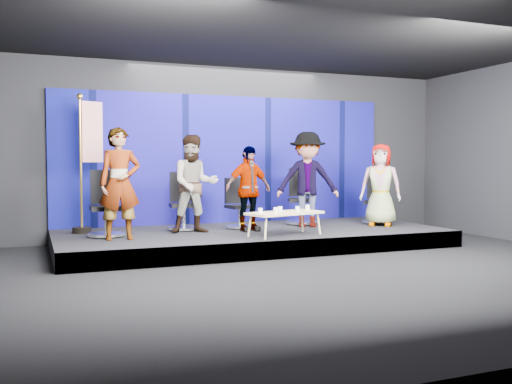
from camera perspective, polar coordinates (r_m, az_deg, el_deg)
ground at (r=8.28m, az=6.08°, el=-7.77°), size 10.00×10.00×0.00m
room_walls at (r=8.18m, az=6.17°, el=9.20°), size 10.02×8.02×3.51m
riser at (r=10.50m, az=-0.29°, el=-4.63°), size 7.00×3.00×0.30m
backdrop at (r=11.77m, az=-2.86°, el=3.27°), size 7.00×0.08×2.60m
chair_a at (r=9.85m, az=-14.79°, el=-2.21°), size 0.64×0.64×1.11m
panelist_a at (r=9.37m, az=-13.47°, el=0.82°), size 0.67×0.44×1.80m
chair_b at (r=10.54m, az=-7.29°, el=-1.89°), size 0.66×0.66×1.06m
panelist_b at (r=10.05m, az=-6.17°, el=0.81°), size 0.91×0.74×1.72m
chair_c at (r=10.75m, az=-1.78°, el=-1.98°), size 0.62×0.62×0.95m
panelist_c at (r=10.25m, az=-0.80°, el=0.34°), size 0.95×0.52×1.54m
chair_d at (r=11.48m, az=4.52°, el=-1.37°), size 0.82×0.82×1.13m
panelist_d at (r=10.96m, az=5.18°, el=1.25°), size 1.34×1.06×1.82m
chair_e at (r=11.90m, az=11.91°, el=-1.49°), size 0.79×0.79×0.99m
panelist_e at (r=11.39m, az=12.36°, el=0.71°), size 0.93×0.89×1.60m
coffee_table at (r=9.65m, az=2.90°, el=-2.18°), size 1.42×0.88×0.41m
mug_a at (r=9.35m, az=0.44°, el=-1.88°), size 0.07×0.07×0.09m
mug_b at (r=9.47m, az=1.99°, el=-1.82°), size 0.07×0.07×0.09m
mug_c at (r=9.67m, az=2.42°, el=-1.71°), size 0.08×0.08×0.09m
mug_d at (r=9.71m, az=4.18°, el=-1.70°), size 0.08×0.08×0.09m
mug_e at (r=10.00m, az=5.17°, el=-1.55°), size 0.08×0.08×0.09m
flag_stand at (r=10.47m, az=-16.49°, el=3.15°), size 0.55×0.32×2.44m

